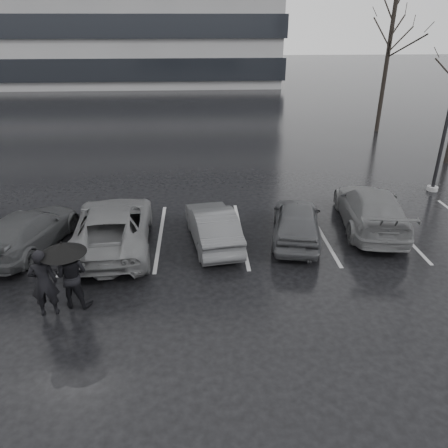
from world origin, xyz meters
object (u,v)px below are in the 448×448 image
object	(u,v)px
car_main	(297,221)
car_west_b	(113,226)
pedestrian_left	(44,283)
car_west_c	(29,230)
car_east	(371,208)
tree_north	(387,63)
pedestrian_right	(71,275)
car_west_a	(213,226)

from	to	relation	value
car_main	car_west_b	distance (m)	6.06
car_west_b	pedestrian_left	xyz separation A→B (m)	(-1.07, -3.55, 0.20)
car_main	car_west_c	distance (m)	8.75
car_west_c	pedestrian_left	world-z (taller)	pedestrian_left
car_east	car_main	bearing A→B (deg)	23.58
tree_north	car_west_c	bearing A→B (deg)	-138.94
pedestrian_left	pedestrian_right	xyz separation A→B (m)	(0.58, 0.35, -0.01)
car_west_a	pedestrian_left	xyz separation A→B (m)	(-4.30, -3.60, 0.29)
pedestrian_right	pedestrian_left	bearing A→B (deg)	39.76
car_main	pedestrian_right	bearing A→B (deg)	38.80
car_east	pedestrian_right	distance (m)	10.23
car_west_b	car_west_c	world-z (taller)	car_west_b
pedestrian_left	car_main	bearing A→B (deg)	-163.05
car_west_c	car_main	bearing A→B (deg)	-165.60
car_west_b	pedestrian_left	world-z (taller)	pedestrian_left
car_main	pedestrian_left	size ratio (longest dim) A/B	2.11
car_west_c	pedestrian_left	distance (m)	3.97
tree_north	pedestrian_right	bearing A→B (deg)	-129.48
car_main	car_west_b	bearing A→B (deg)	13.19
car_west_c	tree_north	distance (m)	23.27
car_west_c	pedestrian_right	xyz separation A→B (m)	(2.21, -3.26, 0.28)
car_main	car_east	xyz separation A→B (m)	(2.81, 0.77, 0.05)
car_west_c	car_west_a	bearing A→B (deg)	-166.48
car_west_b	car_west_a	bearing A→B (deg)	176.95
car_west_b	car_main	bearing A→B (deg)	177.74
car_west_b	car_east	bearing A→B (deg)	-177.82
car_west_c	pedestrian_left	bearing A→B (deg)	127.91
car_west_c	tree_north	world-z (taller)	tree_north
car_west_a	car_main	bearing A→B (deg)	173.70
car_east	car_west_b	bearing A→B (deg)	14.33
car_west_b	pedestrian_right	distance (m)	3.24
car_west_a	car_west_c	bearing A→B (deg)	-9.04
car_main	car_west_a	size ratio (longest dim) A/B	1.02
car_west_a	tree_north	bearing A→B (deg)	-135.95
pedestrian_left	tree_north	xyz separation A→B (m)	(15.70, 18.71, 3.33)
car_west_a	car_west_b	bearing A→B (deg)	-7.99
car_main	tree_north	world-z (taller)	tree_north
car_main	car_west_a	distance (m)	2.82
car_west_c	car_east	distance (m)	11.59
car_west_c	car_east	world-z (taller)	car_east
pedestrian_right	car_main	bearing A→B (deg)	-143.95
pedestrian_left	car_west_b	bearing A→B (deg)	-117.41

